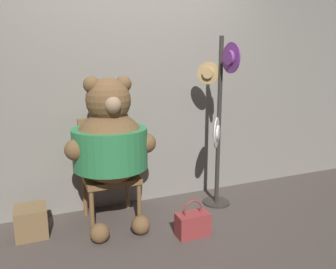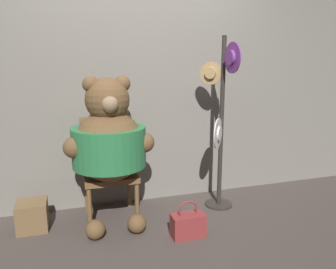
{
  "view_description": "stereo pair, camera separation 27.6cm",
  "coord_description": "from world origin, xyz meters",
  "px_view_note": "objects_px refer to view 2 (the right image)",
  "views": [
    {
      "loc": [
        -0.92,
        -2.53,
        1.45
      ],
      "look_at": [
        0.24,
        0.26,
        0.79
      ],
      "focal_mm": 35.0,
      "sensor_mm": 36.0,
      "label": 1
    },
    {
      "loc": [
        -0.66,
        -2.62,
        1.45
      ],
      "look_at": [
        0.24,
        0.26,
        0.79
      ],
      "focal_mm": 35.0,
      "sensor_mm": 36.0,
      "label": 2
    }
  ],
  "objects_px": {
    "chair": "(109,165)",
    "handbag_on_ground": "(188,225)",
    "hat_display_rack": "(221,119)",
    "teddy_bear": "(109,142)"
  },
  "relations": [
    {
      "from": "teddy_bear",
      "to": "hat_display_rack",
      "type": "bearing_deg",
      "value": -1.53
    },
    {
      "from": "hat_display_rack",
      "to": "handbag_on_ground",
      "type": "bearing_deg",
      "value": -138.23
    },
    {
      "from": "chair",
      "to": "hat_display_rack",
      "type": "relative_size",
      "value": 0.56
    },
    {
      "from": "hat_display_rack",
      "to": "handbag_on_ground",
      "type": "height_order",
      "value": "hat_display_rack"
    },
    {
      "from": "chair",
      "to": "teddy_bear",
      "type": "xyz_separation_m",
      "value": [
        -0.01,
        -0.16,
        0.26
      ]
    },
    {
      "from": "chair",
      "to": "teddy_bear",
      "type": "height_order",
      "value": "teddy_bear"
    },
    {
      "from": "chair",
      "to": "teddy_bear",
      "type": "bearing_deg",
      "value": -91.94
    },
    {
      "from": "chair",
      "to": "handbag_on_ground",
      "type": "height_order",
      "value": "chair"
    },
    {
      "from": "teddy_bear",
      "to": "handbag_on_ground",
      "type": "bearing_deg",
      "value": -39.45
    },
    {
      "from": "handbag_on_ground",
      "to": "chair",
      "type": "bearing_deg",
      "value": 132.15
    }
  ]
}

